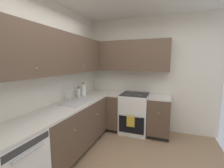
{
  "coord_description": "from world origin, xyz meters",
  "views": [
    {
      "loc": [
        -1.76,
        -0.43,
        1.62
      ],
      "look_at": [
        1.01,
        0.59,
        1.19
      ],
      "focal_mm": 24.47,
      "sensor_mm": 36.0,
      "label": 1
    }
  ],
  "objects": [
    {
      "name": "wall_right",
      "position": [
        1.93,
        0.0,
        1.32
      ],
      "size": [
        0.05,
        2.99,
        2.64
      ],
      "primitive_type": "cube",
      "color": "silver",
      "rests_on": "ground_plane"
    },
    {
      "name": "lower_cabinets_right",
      "position": [
        1.61,
        0.08,
        0.43
      ],
      "size": [
        0.62,
        1.35,
        0.85
      ],
      "color": "brown",
      "rests_on": "ground_plane"
    },
    {
      "name": "paper_towel_roll",
      "position": [
        1.12,
        1.3,
        1.01
      ],
      "size": [
        0.11,
        0.11,
        0.3
      ],
      "color": "white",
      "rests_on": "countertop_back"
    },
    {
      "name": "countertop_right",
      "position": [
        1.61,
        0.08,
        0.87
      ],
      "size": [
        0.6,
        1.35,
        0.03
      ],
      "color": "beige",
      "rests_on": "lower_cabinets_right"
    },
    {
      "name": "soap_bottle",
      "position": [
        0.96,
        1.32,
        0.98
      ],
      "size": [
        0.07,
        0.07,
        0.21
      ],
      "color": "silver",
      "rests_on": "countertop_back"
    },
    {
      "name": "sink",
      "position": [
        0.58,
        1.11,
        0.85
      ],
      "size": [
        0.6,
        0.4,
        0.1
      ],
      "color": "#B7B7BC",
      "rests_on": "countertop_back"
    },
    {
      "name": "lower_cabinets_back",
      "position": [
        0.44,
        1.15,
        0.43
      ],
      "size": [
        1.74,
        0.62,
        0.85
      ],
      "color": "brown",
      "rests_on": "ground_plane"
    },
    {
      "name": "faucet",
      "position": [
        0.58,
        1.32,
        1.04
      ],
      "size": [
        0.07,
        0.16,
        0.26
      ],
      "color": "silver",
      "rests_on": "countertop_back"
    },
    {
      "name": "countertop_back",
      "position": [
        0.44,
        1.14,
        0.87
      ],
      "size": [
        2.94,
        0.6,
        0.03
      ],
      "primitive_type": "cube",
      "color": "beige",
      "rests_on": "lower_cabinets_back"
    },
    {
      "name": "upper_cabinets_back",
      "position": [
        0.28,
        1.28,
        1.76
      ],
      "size": [
        2.62,
        0.34,
        0.68
      ],
      "color": "brown"
    },
    {
      "name": "upper_cabinets_right",
      "position": [
        1.75,
        0.49,
        1.76
      ],
      "size": [
        0.32,
        1.9,
        0.68
      ],
      "color": "brown"
    },
    {
      "name": "wall_back",
      "position": [
        0.0,
        1.47,
        1.32
      ],
      "size": [
        3.92,
        0.05,
        2.64
      ],
      "primitive_type": "cube",
      "color": "silver",
      "rests_on": "ground_plane"
    },
    {
      "name": "oven_range",
      "position": [
        1.63,
        0.26,
        0.45
      ],
      "size": [
        0.68,
        0.62,
        1.04
      ],
      "color": "white",
      "rests_on": "ground_plane"
    }
  ]
}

